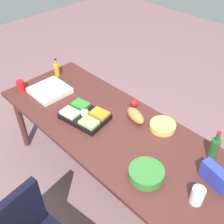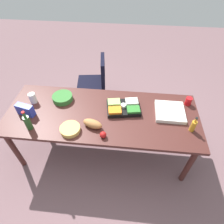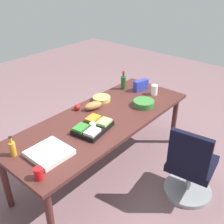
{
  "view_description": "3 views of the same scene",
  "coord_description": "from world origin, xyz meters",
  "px_view_note": "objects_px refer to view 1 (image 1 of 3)",
  "views": [
    {
      "loc": [
        -1.26,
        1.24,
        2.44
      ],
      "look_at": [
        0.1,
        -0.09,
        0.86
      ],
      "focal_mm": 42.65,
      "sensor_mm": 36.0,
      "label": 1
    },
    {
      "loc": [
        0.3,
        -1.63,
        2.52
      ],
      "look_at": [
        0.13,
        0.01,
        0.83
      ],
      "focal_mm": 30.28,
      "sensor_mm": 36.0,
      "label": 2
    },
    {
      "loc": [
        2.01,
        1.86,
        2.4
      ],
      "look_at": [
        -0.11,
        0.05,
        0.84
      ],
      "focal_mm": 42.86,
      "sensor_mm": 36.0,
      "label": 3
    }
  ],
  "objects_px": {
    "chip_bowl": "(163,126)",
    "dressing_bottle": "(57,69)",
    "conference_table": "(113,133)",
    "chip_bag_blue": "(215,176)",
    "red_solo_cup": "(21,85)",
    "salad_bowl": "(146,173)",
    "veggie_tray": "(85,115)",
    "wine_bottle": "(214,148)",
    "bread_loaf": "(135,116)",
    "mayo_jar": "(197,196)",
    "pizza_box": "(50,90)",
    "apple_red": "(134,103)"
  },
  "relations": [
    {
      "from": "salad_bowl",
      "to": "mayo_jar",
      "type": "xyz_separation_m",
      "value": [
        -0.37,
        -0.08,
        0.03
      ]
    },
    {
      "from": "chip_bowl",
      "to": "salad_bowl",
      "type": "bearing_deg",
      "value": 114.76
    },
    {
      "from": "pizza_box",
      "to": "bread_loaf",
      "type": "xyz_separation_m",
      "value": [
        -0.93,
        -0.32,
        0.03
      ]
    },
    {
      "from": "conference_table",
      "to": "pizza_box",
      "type": "xyz_separation_m",
      "value": [
        0.85,
        0.09,
        0.1
      ]
    },
    {
      "from": "chip_bag_blue",
      "to": "veggie_tray",
      "type": "bearing_deg",
      "value": 9.78
    },
    {
      "from": "chip_bowl",
      "to": "bread_loaf",
      "type": "relative_size",
      "value": 0.98
    },
    {
      "from": "wine_bottle",
      "to": "apple_red",
      "type": "height_order",
      "value": "wine_bottle"
    },
    {
      "from": "pizza_box",
      "to": "bread_loaf",
      "type": "relative_size",
      "value": 1.5
    },
    {
      "from": "mayo_jar",
      "to": "bread_loaf",
      "type": "distance_m",
      "value": 0.93
    },
    {
      "from": "conference_table",
      "to": "red_solo_cup",
      "type": "bearing_deg",
      "value": 14.3
    },
    {
      "from": "bread_loaf",
      "to": "red_solo_cup",
      "type": "xyz_separation_m",
      "value": [
        1.18,
        0.51,
        0.01
      ]
    },
    {
      "from": "mayo_jar",
      "to": "veggie_tray",
      "type": "xyz_separation_m",
      "value": [
        1.2,
        -0.02,
        -0.03
      ]
    },
    {
      "from": "pizza_box",
      "to": "dressing_bottle",
      "type": "xyz_separation_m",
      "value": [
        0.22,
        -0.26,
        0.06
      ]
    },
    {
      "from": "red_solo_cup",
      "to": "salad_bowl",
      "type": "bearing_deg",
      "value": -177.28
    },
    {
      "from": "veggie_tray",
      "to": "red_solo_cup",
      "type": "relative_size",
      "value": 4.21
    },
    {
      "from": "conference_table",
      "to": "red_solo_cup",
      "type": "height_order",
      "value": "red_solo_cup"
    },
    {
      "from": "veggie_tray",
      "to": "chip_bag_blue",
      "type": "relative_size",
      "value": 2.11
    },
    {
      "from": "veggie_tray",
      "to": "chip_bowl",
      "type": "bearing_deg",
      "value": -145.26
    },
    {
      "from": "chip_bowl",
      "to": "dressing_bottle",
      "type": "bearing_deg",
      "value": 5.99
    },
    {
      "from": "wine_bottle",
      "to": "dressing_bottle",
      "type": "distance_m",
      "value": 1.89
    },
    {
      "from": "mayo_jar",
      "to": "veggie_tray",
      "type": "distance_m",
      "value": 1.2
    },
    {
      "from": "salad_bowl",
      "to": "dressing_bottle",
      "type": "bearing_deg",
      "value": -12.59
    },
    {
      "from": "bread_loaf",
      "to": "chip_bag_blue",
      "type": "relative_size",
      "value": 1.09
    },
    {
      "from": "mayo_jar",
      "to": "dressing_bottle",
      "type": "relative_size",
      "value": 0.65
    },
    {
      "from": "conference_table",
      "to": "salad_bowl",
      "type": "xyz_separation_m",
      "value": [
        -0.56,
        0.2,
        0.11
      ]
    },
    {
      "from": "wine_bottle",
      "to": "dressing_bottle",
      "type": "bearing_deg",
      "value": 4.83
    },
    {
      "from": "bread_loaf",
      "to": "chip_bowl",
      "type": "bearing_deg",
      "value": -160.93
    },
    {
      "from": "pizza_box",
      "to": "veggie_tray",
      "type": "relative_size",
      "value": 0.78
    },
    {
      "from": "pizza_box",
      "to": "dressing_bottle",
      "type": "relative_size",
      "value": 1.68
    },
    {
      "from": "chip_bowl",
      "to": "mayo_jar",
      "type": "height_order",
      "value": "mayo_jar"
    },
    {
      "from": "chip_bowl",
      "to": "veggie_tray",
      "type": "relative_size",
      "value": 0.51
    },
    {
      "from": "chip_bowl",
      "to": "bread_loaf",
      "type": "distance_m",
      "value": 0.27
    },
    {
      "from": "mayo_jar",
      "to": "chip_bag_blue",
      "type": "bearing_deg",
      "value": -90.34
    },
    {
      "from": "salad_bowl",
      "to": "red_solo_cup",
      "type": "xyz_separation_m",
      "value": [
        1.67,
        0.08,
        0.02
      ]
    },
    {
      "from": "conference_table",
      "to": "wine_bottle",
      "type": "height_order",
      "value": "wine_bottle"
    },
    {
      "from": "mayo_jar",
      "to": "apple_red",
      "type": "distance_m",
      "value": 1.11
    },
    {
      "from": "wine_bottle",
      "to": "chip_bowl",
      "type": "bearing_deg",
      "value": 1.4
    },
    {
      "from": "red_solo_cup",
      "to": "wine_bottle",
      "type": "bearing_deg",
      "value": -162.48
    },
    {
      "from": "veggie_tray",
      "to": "red_solo_cup",
      "type": "height_order",
      "value": "red_solo_cup"
    },
    {
      "from": "dressing_bottle",
      "to": "mayo_jar",
      "type": "bearing_deg",
      "value": 171.97
    },
    {
      "from": "apple_red",
      "to": "pizza_box",
      "type": "bearing_deg",
      "value": 29.98
    },
    {
      "from": "red_solo_cup",
      "to": "dressing_bottle",
      "type": "distance_m",
      "value": 0.45
    },
    {
      "from": "red_solo_cup",
      "to": "chip_bag_blue",
      "type": "bearing_deg",
      "value": -169.22
    },
    {
      "from": "pizza_box",
      "to": "wine_bottle",
      "type": "bearing_deg",
      "value": -165.56
    },
    {
      "from": "pizza_box",
      "to": "bread_loaf",
      "type": "bearing_deg",
      "value": -160.79
    },
    {
      "from": "salad_bowl",
      "to": "bread_loaf",
      "type": "distance_m",
      "value": 0.65
    },
    {
      "from": "conference_table",
      "to": "chip_bag_blue",
      "type": "bearing_deg",
      "value": -173.51
    },
    {
      "from": "salad_bowl",
      "to": "pizza_box",
      "type": "xyz_separation_m",
      "value": [
        1.42,
        -0.11,
        -0.01
      ]
    },
    {
      "from": "wine_bottle",
      "to": "red_solo_cup",
      "type": "height_order",
      "value": "wine_bottle"
    },
    {
      "from": "salad_bowl",
      "to": "apple_red",
      "type": "bearing_deg",
      "value": -41.97
    }
  ]
}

